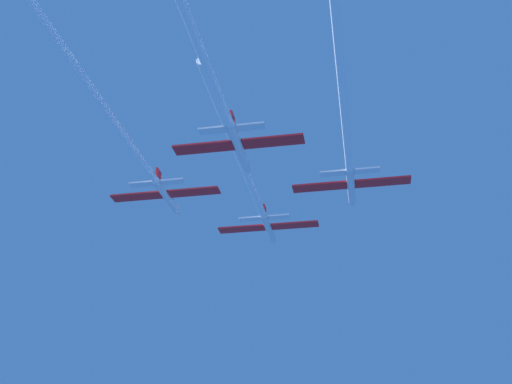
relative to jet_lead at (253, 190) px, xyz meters
The scene contains 4 objects.
jet_lead is the anchor object (origin of this frame).
jet_left_wing 25.92m from the jet_lead, 130.26° to the right, with size 20.75×70.41×3.44m.
jet_right_wing 24.58m from the jet_lead, 44.39° to the right, with size 20.75×64.88×3.44m.
jet_slot 38.12m from the jet_lead, 88.93° to the right, with size 20.75×72.99×3.44m.
Camera 1 is at (17.02, -114.65, -50.42)m, focal length 42.77 mm.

